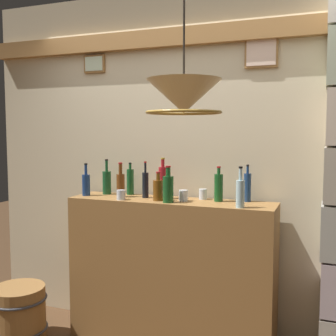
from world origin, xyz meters
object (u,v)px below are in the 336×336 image
(liquor_bottle_gin, at_px, (121,184))
(glass_tumbler_highball, at_px, (203,194))
(liquor_bottle_amaro, at_px, (130,181))
(glass_tumbler_shot, at_px, (183,196))
(liquor_bottle_bourbon, at_px, (240,192))
(liquor_bottle_rum, at_px, (163,182))
(liquor_bottle_vodka, at_px, (219,187))
(glass_tumbler_rocks, at_px, (121,195))
(liquor_bottle_tequila, at_px, (247,187))
(liquor_bottle_mezcal, at_px, (86,184))
(liquor_bottle_sherry, at_px, (145,184))
(pendant_lamp, at_px, (184,98))
(liquor_bottle_vermouth, at_px, (168,188))
(liquor_bottle_rye, at_px, (107,182))
(wooden_barrel, at_px, (19,314))
(liquor_bottle_scotch, at_px, (158,190))

(liquor_bottle_gin, height_order, glass_tumbler_highball, liquor_bottle_gin)
(liquor_bottle_amaro, relative_size, glass_tumbler_shot, 3.19)
(liquor_bottle_bourbon, height_order, liquor_bottle_rum, liquor_bottle_rum)
(liquor_bottle_rum, relative_size, liquor_bottle_vodka, 1.21)
(glass_tumbler_rocks, bearing_deg, glass_tumbler_highball, 23.16)
(liquor_bottle_tequila, bearing_deg, liquor_bottle_mezcal, -172.22)
(liquor_bottle_rum, distance_m, liquor_bottle_sherry, 0.15)
(liquor_bottle_gin, bearing_deg, pendant_lamp, -43.80)
(liquor_bottle_sherry, height_order, liquor_bottle_gin, liquor_bottle_sherry)
(glass_tumbler_highball, distance_m, glass_tumbler_shot, 0.17)
(liquor_bottle_rum, bearing_deg, glass_tumbler_rocks, -149.27)
(liquor_bottle_vodka, height_order, pendant_lamp, pendant_lamp)
(liquor_bottle_bourbon, height_order, liquor_bottle_vermouth, liquor_bottle_bourbon)
(liquor_bottle_mezcal, bearing_deg, liquor_bottle_gin, 7.05)
(liquor_bottle_vodka, relative_size, liquor_bottle_gin, 0.96)
(liquor_bottle_rum, height_order, liquor_bottle_tequila, liquor_bottle_rum)
(liquor_bottle_amaro, xyz_separation_m, liquor_bottle_bourbon, (0.97, -0.27, -0.00))
(liquor_bottle_amaro, height_order, liquor_bottle_bourbon, liquor_bottle_bourbon)
(liquor_bottle_rye, distance_m, liquor_bottle_vodka, 0.96)
(liquor_bottle_mezcal, xyz_separation_m, liquor_bottle_gin, (0.30, 0.04, 0.01))
(liquor_bottle_amaro, height_order, glass_tumbler_shot, liquor_bottle_amaro)
(liquor_bottle_tequila, bearing_deg, pendant_lamp, -102.39)
(liquor_bottle_gin, relative_size, wooden_barrel, 0.63)
(glass_tumbler_rocks, bearing_deg, liquor_bottle_bourbon, -0.27)
(liquor_bottle_sherry, height_order, glass_tumbler_highball, liquor_bottle_sherry)
(liquor_bottle_vermouth, xyz_separation_m, wooden_barrel, (-1.16, -0.28, -1.03))
(liquor_bottle_bourbon, height_order, glass_tumbler_shot, liquor_bottle_bourbon)
(liquor_bottle_tequila, xyz_separation_m, glass_tumbler_highball, (-0.34, -0.02, -0.07))
(liquor_bottle_mezcal, distance_m, glass_tumbler_shot, 0.83)
(liquor_bottle_amaro, relative_size, liquor_bottle_gin, 0.96)
(liquor_bottle_scotch, xyz_separation_m, liquor_bottle_vodka, (0.44, 0.13, 0.02))
(liquor_bottle_rum, height_order, liquor_bottle_gin, liquor_bottle_rum)
(liquor_bottle_sherry, xyz_separation_m, wooden_barrel, (-0.91, -0.42, -1.03))
(liquor_bottle_rum, xyz_separation_m, wooden_barrel, (-1.06, -0.43, -1.05))
(liquor_bottle_amaro, bearing_deg, glass_tumbler_highball, -1.99)
(liquor_bottle_amaro, relative_size, liquor_bottle_vodka, 1.01)
(liquor_bottle_scotch, xyz_separation_m, liquor_bottle_mezcal, (-0.65, 0.02, 0.01))
(liquor_bottle_vermouth, distance_m, pendant_lamp, 0.95)
(liquor_bottle_amaro, xyz_separation_m, glass_tumbler_rocks, (0.05, -0.27, -0.07))
(liquor_bottle_gin, bearing_deg, liquor_bottle_vermouth, -13.74)
(liquor_bottle_mezcal, bearing_deg, liquor_bottle_bourbon, -4.21)
(liquor_bottle_scotch, relative_size, liquor_bottle_mezcal, 0.83)
(liquor_bottle_rum, relative_size, liquor_bottle_vermouth, 1.18)
(liquor_bottle_scotch, height_order, liquor_bottle_vodka, liquor_bottle_vodka)
(liquor_bottle_rum, bearing_deg, liquor_bottle_scotch, -89.70)
(liquor_bottle_mezcal, bearing_deg, pendant_lamp, -33.56)
(liquor_bottle_rum, relative_size, liquor_bottle_rye, 1.09)
(wooden_barrel, bearing_deg, pendant_lamp, -13.68)
(liquor_bottle_rye, height_order, glass_tumbler_rocks, liquor_bottle_rye)
(liquor_bottle_sherry, bearing_deg, pendant_lamp, -53.35)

